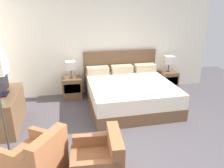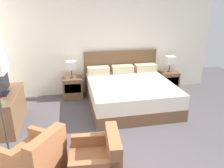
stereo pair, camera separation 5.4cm
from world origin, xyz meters
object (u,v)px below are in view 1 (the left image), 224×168
(dresser, at_px, (7,110))
(armchair_by_window, at_px, (37,160))
(bed, at_px, (129,92))
(table_lamp_left, at_px, (71,66))
(nightstand_right, at_px, (167,81))
(armchair_companion, at_px, (99,165))
(table_lamp_right, at_px, (169,60))
(nightstand_left, at_px, (72,88))
(tv, at_px, (1,83))

(dresser, bearing_deg, armchair_by_window, -65.02)
(bed, xyz_separation_m, table_lamp_left, (-1.36, 0.73, 0.56))
(nightstand_right, relative_size, armchair_companion, 0.73)
(armchair_companion, bearing_deg, table_lamp_left, 94.28)
(table_lamp_right, distance_m, armchair_by_window, 4.39)
(bed, xyz_separation_m, nightstand_left, (-1.36, 0.73, -0.05))
(bed, distance_m, nightstand_left, 1.55)
(dresser, relative_size, armchair_companion, 1.70)
(nightstand_left, height_order, tv, tv)
(table_lamp_left, xyz_separation_m, armchair_by_window, (-0.61, -2.80, -0.60))
(nightstand_left, height_order, table_lamp_right, table_lamp_right)
(table_lamp_left, bearing_deg, table_lamp_right, 0.00)
(table_lamp_left, bearing_deg, bed, -28.19)
(bed, distance_m, table_lamp_right, 1.64)
(nightstand_left, xyz_separation_m, armchair_companion, (0.23, -3.07, 0.01))
(tv, distance_m, armchair_by_window, 1.85)
(table_lamp_right, bearing_deg, nightstand_left, -179.97)
(nightstand_right, bearing_deg, table_lamp_right, 90.00)
(bed, height_order, table_lamp_left, bed)
(nightstand_right, bearing_deg, table_lamp_left, 179.97)
(bed, relative_size, tv, 2.25)
(nightstand_right, relative_size, tv, 0.61)
(table_lamp_right, height_order, armchair_companion, table_lamp_right)
(bed, bearing_deg, table_lamp_left, 151.81)
(bed, relative_size, dresser, 1.59)
(tv, relative_size, armchair_companion, 1.20)
(nightstand_left, xyz_separation_m, dresser, (-1.34, -1.22, 0.10))
(table_lamp_right, bearing_deg, nightstand_right, -90.00)
(bed, bearing_deg, table_lamp_right, 28.19)
(tv, bearing_deg, table_lamp_right, 17.07)
(nightstand_right, xyz_separation_m, armchair_companion, (-2.50, -3.07, 0.01))
(armchair_by_window, relative_size, armchair_companion, 1.26)
(dresser, bearing_deg, armchair_companion, -49.67)
(bed, bearing_deg, armchair_by_window, -133.58)
(bed, distance_m, dresser, 2.75)
(tv, bearing_deg, nightstand_right, 17.06)
(table_lamp_right, height_order, dresser, table_lamp_right)
(table_lamp_right, xyz_separation_m, dresser, (-4.07, -1.22, -0.51))
(nightstand_left, bearing_deg, armchair_by_window, -102.21)
(nightstand_right, bearing_deg, dresser, -163.36)
(armchair_by_window, xyz_separation_m, armchair_companion, (0.84, -0.27, 0.00))
(nightstand_left, xyz_separation_m, nightstand_right, (2.73, 0.00, 0.00))
(nightstand_right, height_order, tv, tv)
(table_lamp_left, distance_m, tv, 1.83)
(nightstand_left, distance_m, dresser, 1.81)
(nightstand_left, distance_m, table_lamp_left, 0.61)
(dresser, bearing_deg, tv, -85.41)
(nightstand_left, bearing_deg, nightstand_right, 0.00)
(dresser, bearing_deg, table_lamp_left, 42.20)
(nightstand_right, xyz_separation_m, table_lamp_left, (-2.73, 0.00, 0.61))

